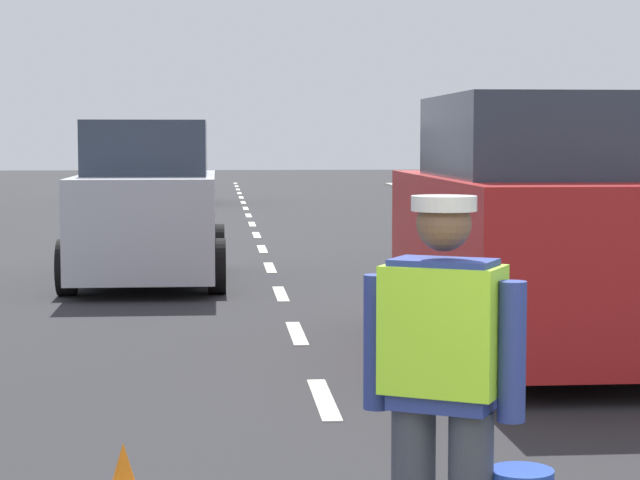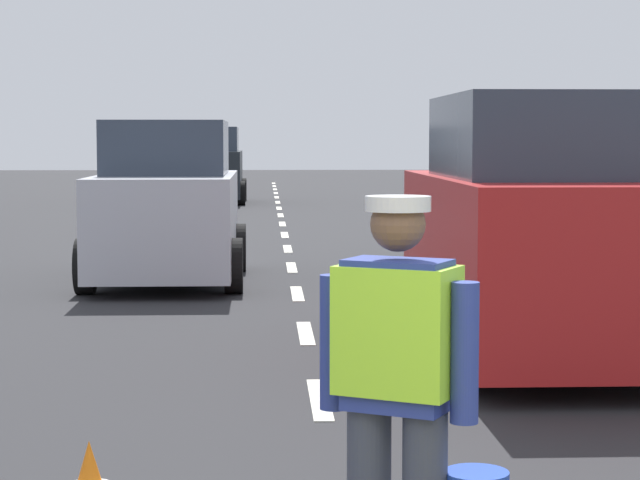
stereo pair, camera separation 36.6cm
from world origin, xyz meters
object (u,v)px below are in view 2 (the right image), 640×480
at_px(car_oncoming_third, 213,168).
at_px(car_oncoming_lead, 167,207).
at_px(car_outgoing_ahead, 536,236).
at_px(car_parked_far, 570,196).
at_px(road_worker, 403,382).

relative_size(car_oncoming_third, car_oncoming_lead, 0.98).
xyz_separation_m(car_outgoing_ahead, car_oncoming_lead, (-3.62, 5.70, -0.07)).
bearing_deg(car_oncoming_third, car_parked_far, -70.67).
distance_m(road_worker, car_parked_far, 14.10).
height_order(road_worker, car_outgoing_ahead, car_outgoing_ahead).
distance_m(car_parked_far, car_oncoming_lead, 6.28).
height_order(car_outgoing_ahead, car_oncoming_lead, car_outgoing_ahead).
relative_size(car_parked_far, car_oncoming_third, 1.04).
height_order(road_worker, car_oncoming_third, car_oncoming_third).
bearing_deg(car_oncoming_third, car_outgoing_ahead, -81.39).
distance_m(car_parked_far, car_oncoming_third, 18.42).
bearing_deg(car_oncoming_lead, car_outgoing_ahead, -57.58).
height_order(car_parked_far, car_oncoming_third, car_oncoming_third).
relative_size(road_worker, car_oncoming_third, 0.43).
relative_size(road_worker, car_oncoming_lead, 0.42).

